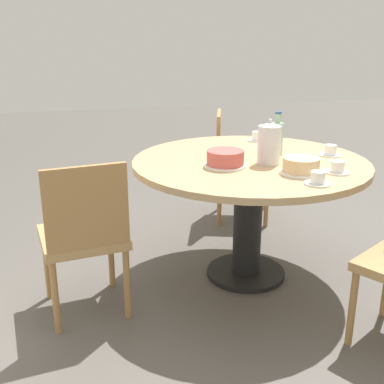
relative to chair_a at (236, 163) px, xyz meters
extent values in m
plane|color=#56514C|center=(-0.94, 0.25, -0.46)|extent=(14.00, 14.00, 0.00)
cylinder|color=black|center=(-0.94, 0.25, -0.44)|extent=(0.48, 0.48, 0.03)
cylinder|color=black|center=(-0.94, 0.25, -0.09)|extent=(0.17, 0.17, 0.67)
cylinder|color=tan|center=(-0.94, 0.25, 0.26)|extent=(1.35, 1.35, 0.04)
cylinder|color=#A87A47|center=(-0.25, -0.17, -0.26)|extent=(0.03, 0.03, 0.39)
cylinder|color=#A87A47|center=(0.09, -0.29, -0.26)|extent=(0.03, 0.03, 0.39)
cylinder|color=#A87A47|center=(-0.13, 0.17, -0.26)|extent=(0.03, 0.03, 0.39)
cylinder|color=#A87A47|center=(0.21, 0.06, -0.26)|extent=(0.03, 0.03, 0.39)
cube|color=tan|center=(-0.02, -0.06, -0.04)|extent=(0.53, 0.53, 0.04)
cube|color=#A87A47|center=(0.04, 0.13, 0.19)|extent=(0.39, 0.15, 0.41)
cylinder|color=#A87A47|center=(-0.87, 1.06, -0.26)|extent=(0.03, 0.03, 0.39)
cylinder|color=#A87A47|center=(-0.92, 1.42, -0.26)|extent=(0.03, 0.03, 0.39)
cylinder|color=#A87A47|center=(-1.23, 1.01, -0.26)|extent=(0.03, 0.03, 0.39)
cylinder|color=#A87A47|center=(-1.28, 1.37, -0.26)|extent=(0.03, 0.03, 0.39)
cube|color=tan|center=(-1.08, 1.22, -0.04)|extent=(0.47, 0.47, 0.04)
cube|color=#A87A47|center=(-1.27, 1.19, 0.19)|extent=(0.08, 0.40, 0.41)
cylinder|color=#A87A47|center=(-1.73, 0.02, -0.26)|extent=(0.03, 0.03, 0.39)
cylinder|color=silver|center=(-1.05, 0.18, 0.38)|extent=(0.13, 0.13, 0.21)
cone|color=silver|center=(-1.05, 0.18, 0.50)|extent=(0.11, 0.11, 0.02)
sphere|color=silver|center=(-1.05, 0.18, 0.52)|extent=(0.02, 0.02, 0.02)
cylinder|color=#99C6A3|center=(-0.87, 0.06, 0.37)|extent=(0.07, 0.07, 0.19)
cylinder|color=#99C6A3|center=(-0.87, 0.06, 0.50)|extent=(0.03, 0.03, 0.05)
cylinder|color=#2D5184|center=(-0.87, 0.06, 0.53)|extent=(0.04, 0.04, 0.01)
cylinder|color=white|center=(-1.05, 0.43, 0.28)|extent=(0.23, 0.23, 0.01)
cylinder|color=#C65651|center=(-1.05, 0.43, 0.33)|extent=(0.20, 0.20, 0.08)
cylinder|color=white|center=(-1.27, 0.10, 0.28)|extent=(0.22, 0.22, 0.01)
cylinder|color=#DBB784|center=(-1.27, 0.10, 0.33)|extent=(0.19, 0.19, 0.07)
cylinder|color=silver|center=(-0.49, 0.03, 0.28)|extent=(0.13, 0.13, 0.01)
cylinder|color=white|center=(-0.49, 0.03, 0.31)|extent=(0.07, 0.07, 0.06)
cylinder|color=silver|center=(-1.31, -0.09, 0.28)|extent=(0.13, 0.13, 0.01)
cylinder|color=white|center=(-1.31, -0.09, 0.31)|extent=(0.07, 0.07, 0.06)
cylinder|color=silver|center=(-0.97, -0.24, 0.28)|extent=(0.13, 0.13, 0.01)
cylinder|color=white|center=(-0.97, -0.24, 0.31)|extent=(0.07, 0.07, 0.06)
cylinder|color=silver|center=(-1.46, 0.11, 0.28)|extent=(0.13, 0.13, 0.01)
cylinder|color=white|center=(-1.46, 0.11, 0.31)|extent=(0.07, 0.07, 0.06)
camera|label=1|loc=(-3.45, 1.23, 0.97)|focal=45.00mm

